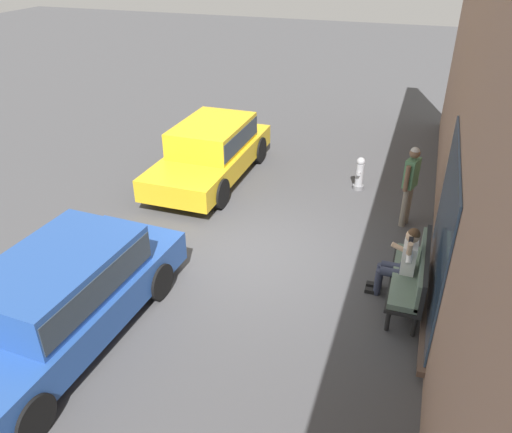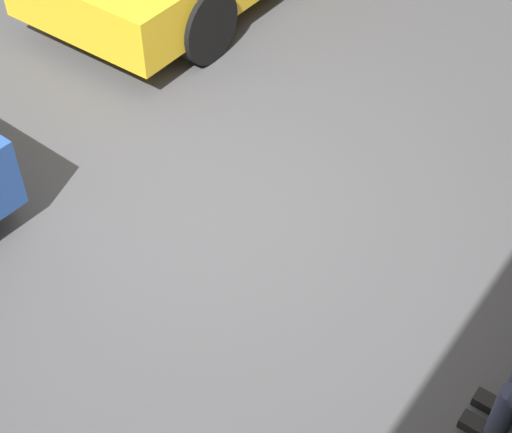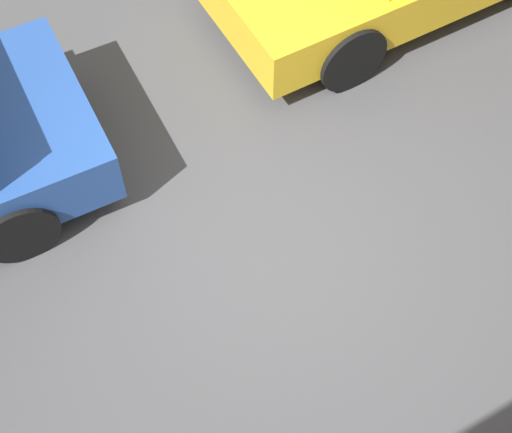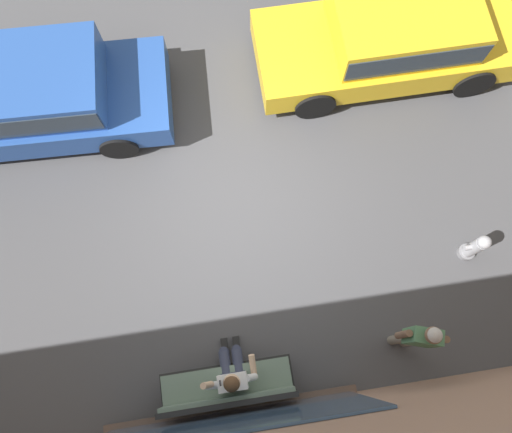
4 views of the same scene
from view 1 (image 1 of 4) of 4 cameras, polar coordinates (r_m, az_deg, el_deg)
name	(u,v)px [view 1 (image 1 of 4)]	position (r m, az deg, el deg)	size (l,w,h in m)	color
ground_plane	(256,253)	(9.61, -0.04, -4.20)	(60.00, 60.00, 0.00)	#424244
building_facade	(474,146)	(8.07, 23.63, 7.41)	(18.00, 0.51, 5.28)	#93705B
bench	(414,273)	(8.51, 17.64, -6.23)	(1.85, 0.55, 0.99)	black
person_on_phone	(402,261)	(8.52, 16.34, -4.88)	(0.73, 0.74, 1.32)	#2D3347
parked_car_near	(212,148)	(12.40, -5.10, 7.78)	(4.37, 1.81, 1.39)	gold
parked_car_mid	(59,297)	(7.86, -21.64, -8.50)	(4.74, 1.96, 1.40)	#23478E
pedestrian_standing	(410,180)	(10.55, 17.23, 3.99)	(0.53, 0.30, 1.73)	gray
fire_hydrant	(360,174)	(12.12, 11.75, 4.78)	(0.38, 0.26, 0.81)	slate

